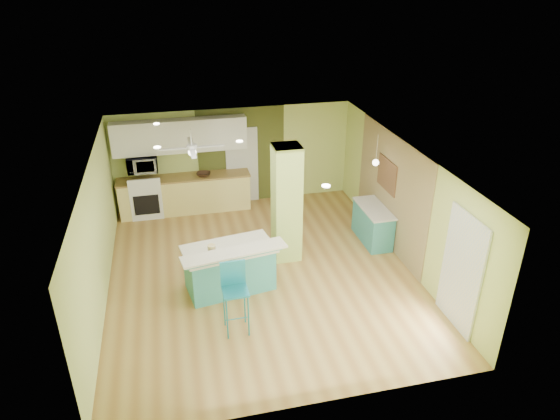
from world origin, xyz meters
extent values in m
cube|color=olive|center=(0.00, 0.00, -0.01)|extent=(6.00, 7.00, 0.01)
cube|color=white|center=(0.00, 0.00, 2.50)|extent=(6.00, 7.00, 0.01)
cube|color=#C5D773|center=(0.00, 3.50, 1.25)|extent=(6.00, 0.01, 2.50)
cube|color=#C5D773|center=(0.00, -3.50, 1.25)|extent=(6.00, 0.01, 2.50)
cube|color=#C5D773|center=(-3.00, 0.00, 1.25)|extent=(0.01, 7.00, 2.50)
cube|color=#C5D773|center=(3.00, 0.00, 1.25)|extent=(0.01, 7.00, 2.50)
cube|color=olive|center=(2.99, 0.60, 1.25)|extent=(0.02, 3.40, 2.50)
cube|color=#4B5120|center=(0.20, 3.49, 1.25)|extent=(2.20, 0.02, 2.50)
cube|color=silver|center=(0.20, 3.46, 1.00)|extent=(0.82, 0.05, 2.00)
cube|color=silver|center=(2.97, -2.30, 1.05)|extent=(0.04, 1.08, 2.10)
cube|color=#ACC65C|center=(0.65, 0.50, 1.25)|extent=(0.55, 0.55, 2.50)
cube|color=#EFDC7D|center=(-1.30, 3.20, 0.45)|extent=(3.20, 0.60, 0.90)
cube|color=olive|center=(-1.30, 3.20, 0.92)|extent=(3.25, 0.63, 0.04)
cube|color=white|center=(-2.25, 3.20, 0.45)|extent=(0.76, 0.64, 0.90)
cube|color=black|center=(-2.25, 2.87, 0.42)|extent=(0.59, 0.02, 0.50)
cube|color=white|center=(-2.25, 2.90, 0.99)|extent=(0.76, 0.06, 0.18)
cube|color=white|center=(-1.30, 3.32, 1.95)|extent=(3.20, 0.34, 0.80)
imported|color=silver|center=(-2.25, 3.20, 1.35)|extent=(0.70, 0.48, 0.39)
cylinder|color=white|center=(-1.10, 2.00, 2.30)|extent=(0.03, 0.03, 0.40)
cylinder|color=white|center=(-1.10, 2.00, 2.10)|extent=(0.24, 0.24, 0.10)
sphere|color=white|center=(-1.10, 2.00, 1.98)|extent=(0.18, 0.18, 0.18)
cylinder|color=silver|center=(2.65, 0.75, 2.19)|extent=(0.01, 0.01, 0.62)
sphere|color=white|center=(2.65, 0.75, 1.88)|extent=(0.14, 0.14, 0.14)
cube|color=brown|center=(2.96, 0.80, 1.55)|extent=(0.03, 0.90, 0.70)
cube|color=teal|center=(-0.68, -0.39, 0.42)|extent=(1.71, 1.05, 0.85)
cube|color=beige|center=(-0.68, -0.39, 0.87)|extent=(1.82, 1.16, 0.05)
cube|color=teal|center=(-0.62, -0.76, 0.96)|extent=(1.80, 0.43, 0.12)
cube|color=beige|center=(-0.62, -0.76, 1.01)|extent=(1.97, 0.71, 0.04)
cylinder|color=teal|center=(-0.93, -1.85, 0.40)|extent=(0.03, 0.03, 0.80)
cylinder|color=teal|center=(-0.57, -1.85, 0.40)|extent=(0.03, 0.03, 0.80)
cylinder|color=teal|center=(-0.93, -1.49, 0.40)|extent=(0.03, 0.03, 0.80)
cylinder|color=teal|center=(-0.57, -1.49, 0.40)|extent=(0.03, 0.03, 0.80)
cube|color=teal|center=(-0.75, -1.67, 0.82)|extent=(0.43, 0.43, 0.03)
cube|color=teal|center=(-0.75, -1.48, 1.06)|extent=(0.42, 0.04, 0.45)
cube|color=teal|center=(2.70, 0.72, 0.39)|extent=(0.51, 1.23, 0.79)
cube|color=silver|center=(2.70, 0.72, 0.81)|extent=(0.54, 1.28, 0.04)
imported|color=#341F15|center=(-0.82, 3.13, 0.98)|extent=(0.40, 0.40, 0.09)
cylinder|color=gold|center=(-1.01, -0.50, 0.97)|extent=(0.15, 0.15, 0.16)
camera|label=1|loc=(-1.56, -8.42, 5.67)|focal=32.00mm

